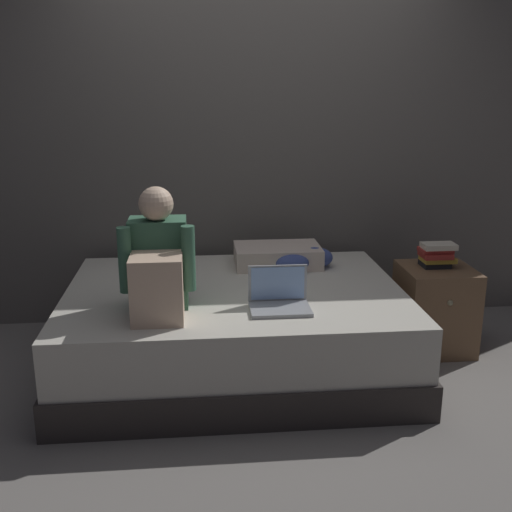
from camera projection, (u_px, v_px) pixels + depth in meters
The scene contains 9 objects.
ground_plane at pixel (274, 389), 3.48m from camera, with size 8.00×8.00×0.00m, color gray.
wall_back at pixel (254, 131), 4.26m from camera, with size 5.60×0.10×2.70m, color #605B56.
bed at pixel (235, 329), 3.68m from camera, with size 2.00×1.50×0.51m.
nightstand at pixel (435, 309), 3.94m from camera, with size 0.44×0.46×0.55m.
person_sitting at pixel (158, 266), 3.18m from camera, with size 0.39×0.44×0.66m.
laptop at pixel (279, 298), 3.27m from camera, with size 0.32×0.23×0.22m.
pillow at pixel (277, 255), 4.05m from camera, with size 0.56×0.36×0.13m, color beige.
book_stack at pixel (437, 255), 3.87m from camera, with size 0.22×0.16×0.16m.
clothes_pile at pixel (304, 259), 3.96m from camera, with size 0.39×0.27×0.13m.
Camera 1 is at (-0.40, -3.12, 1.67)m, focal length 43.00 mm.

